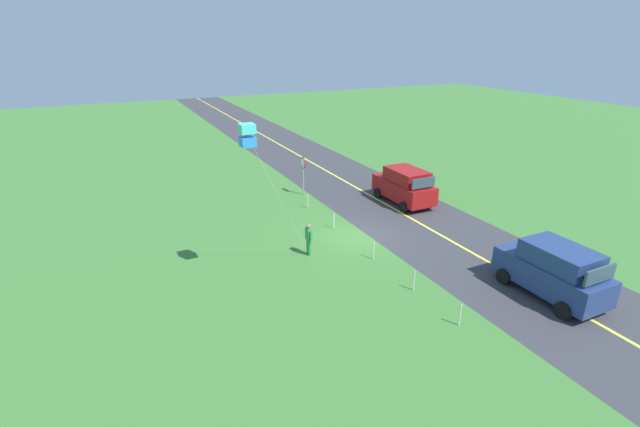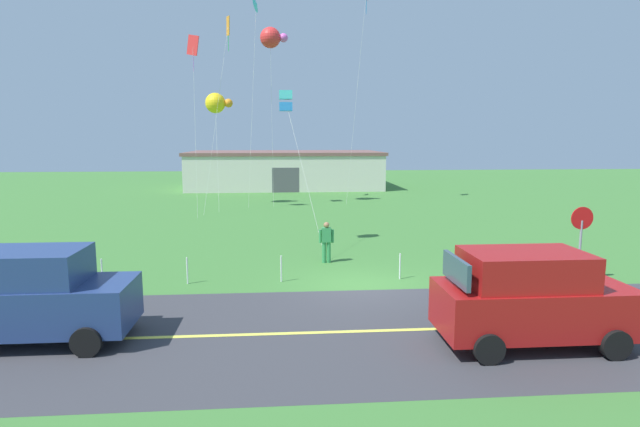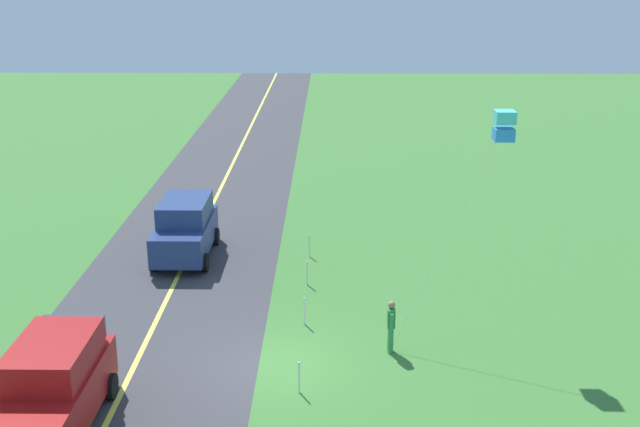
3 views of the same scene
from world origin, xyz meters
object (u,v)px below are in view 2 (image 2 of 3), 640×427
car_suv_foreground (530,297)px  kite_yellow_high (228,30)px  kite_blue_mid (193,49)px  kite_pink_drift (256,5)px  car_parked_west_near (33,295)px  person_adult_near (326,241)px  stop_sign (581,229)px  warehouse_distant (285,169)px  kite_red_low (286,101)px  kite_green_far (271,38)px  kite_cyan_top (216,103)px

car_suv_foreground → kite_yellow_high: (-9.01, 24.14, 10.61)m
car_suv_foreground → kite_blue_mid: kite_blue_mid is taller
kite_blue_mid → kite_pink_drift: kite_pink_drift is taller
car_suv_foreground → car_parked_west_near: size_ratio=1.00×
person_adult_near → kite_pink_drift: bearing=-173.9°
stop_sign → kite_blue_mid: 24.71m
kite_pink_drift → warehouse_distant: bearing=80.2°
kite_red_low → stop_sign: bearing=-33.9°
person_adult_near → kite_pink_drift: size_ratio=0.11×
stop_sign → kite_blue_mid: bearing=131.1°
car_suv_foreground → person_adult_near: car_suv_foreground is taller
stop_sign → warehouse_distant: 35.79m
car_suv_foreground → person_adult_near: bearing=115.4°
kite_green_far → kite_yellow_high: bearing=-155.0°
warehouse_distant → person_adult_near: bearing=-87.8°
kite_green_far → kite_pink_drift: (-1.07, 2.03, 2.56)m
kite_green_far → person_adult_near: bearing=-82.6°
kite_green_far → car_parked_west_near: bearing=-102.5°
car_suv_foreground → kite_yellow_high: 27.87m
kite_green_far → car_suv_foreground: bearing=-76.3°
person_adult_near → kite_yellow_high: size_ratio=0.13×
stop_sign → kite_green_far: kite_green_far is taller
kite_pink_drift → kite_cyan_top: (-2.79, -1.70, -6.93)m
stop_sign → warehouse_distant: warehouse_distant is taller
kite_cyan_top → warehouse_distant: size_ratio=0.43×
person_adult_near → kite_red_low: kite_red_low is taller
car_parked_west_near → person_adult_near: size_ratio=2.75×
kite_cyan_top → car_parked_west_near: bearing=-93.6°
kite_pink_drift → car_parked_west_near: bearing=-99.3°
stop_sign → kite_pink_drift: (-11.51, 22.45, 12.33)m
car_suv_foreground → stop_sign: (4.25, 5.03, 0.65)m
kite_red_low → kite_green_far: 14.85m
person_adult_near → kite_green_far: bearing=-176.3°
car_suv_foreground → person_adult_near: size_ratio=2.75×
car_suv_foreground → stop_sign: stop_sign is taller
car_parked_west_near → kite_blue_mid: (0.59, 21.41, 9.14)m
kite_blue_mid → kite_yellow_high: kite_yellow_high is taller
kite_cyan_top → kite_yellow_high: bearing=-57.5°
stop_sign → kite_cyan_top: size_ratio=0.32×
car_parked_west_near → kite_cyan_top: (1.55, 24.69, 6.05)m
kite_yellow_high → kite_cyan_top: (-1.05, 1.64, -4.56)m
car_parked_west_near → kite_blue_mid: size_ratio=0.39×
car_suv_foreground → stop_sign: bearing=49.9°
car_parked_west_near → person_adult_near: 10.56m
car_parked_west_near → kite_red_low: 13.21m
stop_sign → warehouse_distant: bearing=105.3°
person_adult_near → kite_cyan_top: kite_cyan_top is taller
car_parked_west_near → stop_sign: size_ratio=1.72×
car_suv_foreground → kite_cyan_top: 28.33m
kite_red_low → kite_pink_drift: (-1.80, 15.93, 7.75)m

